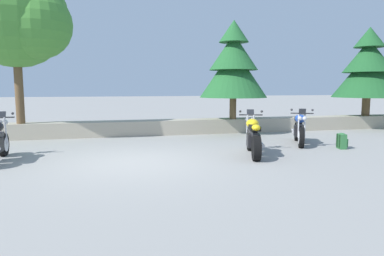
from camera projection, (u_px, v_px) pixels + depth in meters
name	position (u px, v px, depth m)	size (l,w,h in m)	color
ground_plane	(134.00, 162.00, 8.42)	(120.00, 120.00, 0.00)	gray
stone_wall	(124.00, 128.00, 13.02)	(36.00, 0.80, 0.55)	#A89E89
motorcycle_yellow_centre	(253.00, 137.00, 9.28)	(0.89, 2.02, 1.18)	black
motorcycle_blue_far_right	(300.00, 129.00, 11.05)	(1.12, 1.92, 1.18)	black
rider_backpack	(342.00, 141.00, 10.25)	(0.30, 0.33, 0.47)	#2D6B38
leafy_tree_far_left	(20.00, 18.00, 11.57)	(3.61, 3.44, 5.35)	brown
pine_tree_mid_left	(233.00, 65.00, 13.50)	(2.62, 2.62, 3.82)	brown
pine_tree_mid_right	(368.00, 68.00, 15.12)	(2.93, 2.93, 3.83)	brown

